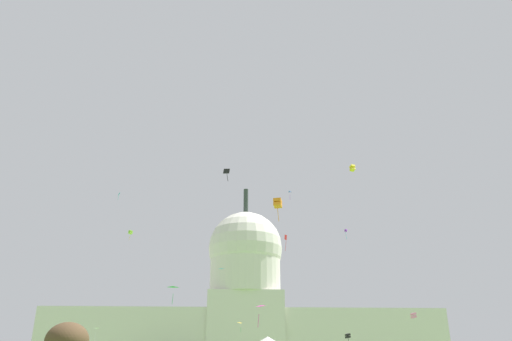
{
  "coord_description": "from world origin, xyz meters",
  "views": [
    {
      "loc": [
        -4.45,
        -22.77,
        2.56
      ],
      "look_at": [
        0.11,
        61.73,
        36.48
      ],
      "focal_mm": 33.49,
      "sensor_mm": 36.0,
      "label": 1
    }
  ],
  "objects_px": {
    "kite_lime_high": "(130,232)",
    "kite_yellow_high": "(352,168)",
    "capitol_building": "(245,312)",
    "kite_magenta_low": "(258,310)",
    "kite_red_mid": "(286,239)",
    "kite_violet_high": "(346,231)",
    "tree_west_near": "(67,341)",
    "kite_gold_low": "(241,325)",
    "kite_black_mid": "(227,172)",
    "kite_orange_mid": "(278,203)",
    "kite_pink_low": "(413,315)",
    "kite_green_low": "(173,289)",
    "kite_black_low": "(348,336)",
    "kite_cyan_mid": "(222,269)",
    "kite_blue_high": "(289,194)",
    "kite_white_low": "(97,330)",
    "kite_turquoise_high": "(119,194)"
  },
  "relations": [
    {
      "from": "tree_west_near",
      "to": "kite_yellow_high",
      "type": "bearing_deg",
      "value": -19.99
    },
    {
      "from": "kite_cyan_mid",
      "to": "kite_black_mid",
      "type": "xyz_separation_m",
      "value": [
        1.56,
        -76.41,
        1.58
      ]
    },
    {
      "from": "kite_red_mid",
      "to": "kite_blue_high",
      "type": "xyz_separation_m",
      "value": [
        3.78,
        21.99,
        19.23
      ]
    },
    {
      "from": "capitol_building",
      "to": "kite_magenta_low",
      "type": "xyz_separation_m",
      "value": [
        -1.32,
        -103.46,
        -9.38
      ]
    },
    {
      "from": "kite_turquoise_high",
      "to": "capitol_building",
      "type": "bearing_deg",
      "value": -24.81
    },
    {
      "from": "tree_west_near",
      "to": "kite_turquoise_high",
      "type": "height_order",
      "value": "kite_turquoise_high"
    },
    {
      "from": "kite_lime_high",
      "to": "kite_pink_low",
      "type": "relative_size",
      "value": 2.76
    },
    {
      "from": "kite_magenta_low",
      "to": "kite_pink_low",
      "type": "bearing_deg",
      "value": 83.88
    },
    {
      "from": "kite_orange_mid",
      "to": "kite_lime_high",
      "type": "bearing_deg",
      "value": 131.54
    },
    {
      "from": "kite_gold_low",
      "to": "kite_cyan_mid",
      "type": "height_order",
      "value": "kite_cyan_mid"
    },
    {
      "from": "kite_violet_high",
      "to": "kite_pink_low",
      "type": "distance_m",
      "value": 47.17
    },
    {
      "from": "kite_lime_high",
      "to": "kite_yellow_high",
      "type": "bearing_deg",
      "value": -1.61
    },
    {
      "from": "kite_black_mid",
      "to": "kite_orange_mid",
      "type": "bearing_deg",
      "value": 26.69
    },
    {
      "from": "kite_pink_low",
      "to": "kite_blue_high",
      "type": "height_order",
      "value": "kite_blue_high"
    },
    {
      "from": "kite_black_mid",
      "to": "kite_red_mid",
      "type": "bearing_deg",
      "value": 133.42
    },
    {
      "from": "capitol_building",
      "to": "kite_blue_high",
      "type": "xyz_separation_m",
      "value": [
        11.45,
        -42.83,
        30.14
      ]
    },
    {
      "from": "capitol_building",
      "to": "kite_cyan_mid",
      "type": "xyz_separation_m",
      "value": [
        -8.02,
        -31.71,
        9.36
      ]
    },
    {
      "from": "kite_lime_high",
      "to": "kite_magenta_low",
      "type": "relative_size",
      "value": 1.2
    },
    {
      "from": "capitol_building",
      "to": "kite_red_mid",
      "type": "relative_size",
      "value": 34.87
    },
    {
      "from": "kite_blue_high",
      "to": "kite_cyan_mid",
      "type": "xyz_separation_m",
      "value": [
        -19.47,
        11.12,
        -20.78
      ]
    },
    {
      "from": "kite_blue_high",
      "to": "kite_lime_high",
      "type": "bearing_deg",
      "value": -68.8
    },
    {
      "from": "kite_lime_high",
      "to": "kite_green_low",
      "type": "xyz_separation_m",
      "value": [
        21.95,
        -63.76,
        -26.36
      ]
    },
    {
      "from": "tree_west_near",
      "to": "capitol_building",
      "type": "bearing_deg",
      "value": 62.29
    },
    {
      "from": "kite_pink_low",
      "to": "kite_turquoise_high",
      "type": "distance_m",
      "value": 83.49
    },
    {
      "from": "capitol_building",
      "to": "tree_west_near",
      "type": "relative_size",
      "value": 10.74
    },
    {
      "from": "kite_magenta_low",
      "to": "kite_black_mid",
      "type": "distance_m",
      "value": 21.47
    },
    {
      "from": "kite_blue_high",
      "to": "kite_white_low",
      "type": "bearing_deg",
      "value": -39.08
    },
    {
      "from": "kite_black_low",
      "to": "kite_pink_low",
      "type": "bearing_deg",
      "value": -8.37
    },
    {
      "from": "kite_violet_high",
      "to": "kite_magenta_low",
      "type": "xyz_separation_m",
      "value": [
        -30.54,
        -65.33,
        -29.59
      ]
    },
    {
      "from": "capitol_building",
      "to": "kite_green_low",
      "type": "relative_size",
      "value": 48.65
    },
    {
      "from": "kite_pink_low",
      "to": "kite_gold_low",
      "type": "distance_m",
      "value": 54.75
    },
    {
      "from": "kite_lime_high",
      "to": "kite_yellow_high",
      "type": "relative_size",
      "value": 2.69
    },
    {
      "from": "kite_violet_high",
      "to": "kite_yellow_high",
      "type": "xyz_separation_m",
      "value": [
        -11.65,
        -55.26,
        -2.12
      ]
    },
    {
      "from": "kite_red_mid",
      "to": "kite_orange_mid",
      "type": "relative_size",
      "value": 1.2
    },
    {
      "from": "kite_gold_low",
      "to": "kite_magenta_low",
      "type": "xyz_separation_m",
      "value": [
        0.76,
        -69.7,
        -2.51
      ]
    },
    {
      "from": "capitol_building",
      "to": "kite_cyan_mid",
      "type": "distance_m",
      "value": 34.02
    },
    {
      "from": "kite_red_mid",
      "to": "kite_violet_high",
      "type": "distance_m",
      "value": 35.54
    },
    {
      "from": "kite_yellow_high",
      "to": "kite_magenta_low",
      "type": "relative_size",
      "value": 0.45
    },
    {
      "from": "kite_cyan_mid",
      "to": "kite_yellow_high",
      "type": "distance_m",
      "value": 67.35
    },
    {
      "from": "capitol_building",
      "to": "kite_blue_high",
      "type": "height_order",
      "value": "capitol_building"
    },
    {
      "from": "kite_white_low",
      "to": "kite_blue_high",
      "type": "distance_m",
      "value": 64.07
    },
    {
      "from": "kite_black_low",
      "to": "kite_yellow_high",
      "type": "bearing_deg",
      "value": -31.44
    },
    {
      "from": "kite_violet_high",
      "to": "kite_cyan_mid",
      "type": "bearing_deg",
      "value": -50.9
    },
    {
      "from": "capitol_building",
      "to": "kite_gold_low",
      "type": "relative_size",
      "value": 66.04
    },
    {
      "from": "kite_cyan_mid",
      "to": "kite_violet_high",
      "type": "bearing_deg",
      "value": -167.26
    },
    {
      "from": "kite_orange_mid",
      "to": "kite_cyan_mid",
      "type": "xyz_separation_m",
      "value": [
        -8.95,
        81.55,
        5.09
      ]
    },
    {
      "from": "kite_gold_low",
      "to": "kite_black_mid",
      "type": "height_order",
      "value": "kite_black_mid"
    },
    {
      "from": "kite_yellow_high",
      "to": "tree_west_near",
      "type": "bearing_deg",
      "value": 140.77
    },
    {
      "from": "kite_black_low",
      "to": "kite_magenta_low",
      "type": "height_order",
      "value": "kite_magenta_low"
    },
    {
      "from": "tree_west_near",
      "to": "kite_orange_mid",
      "type": "xyz_separation_m",
      "value": [
        39.31,
        -40.22,
        16.95
      ]
    }
  ]
}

